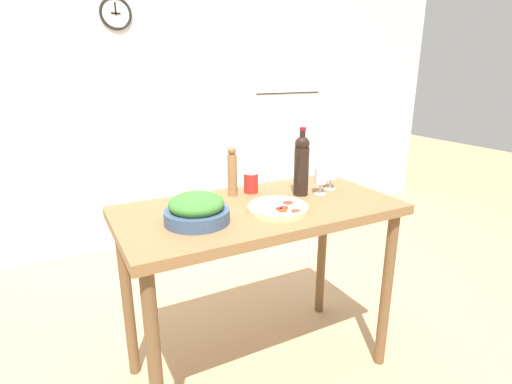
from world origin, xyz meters
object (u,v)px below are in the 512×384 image
at_px(refrigerator, 269,137).
at_px(pepper_mill, 232,172).
at_px(wine_glass_far, 331,173).
at_px(salad_bowl, 197,209).
at_px(wine_glass_near, 321,177).
at_px(homemade_pizza, 278,208).
at_px(wine_bottle, 302,164).
at_px(salt_canister, 251,182).

bearing_deg(refrigerator, pepper_mill, -125.97).
distance_m(wine_glass_far, salad_bowl, 0.82).
height_order(wine_glass_near, homemade_pizza, wine_glass_near).
relative_size(wine_bottle, salad_bowl, 1.26).
relative_size(salad_bowl, salt_canister, 2.40).
xyz_separation_m(refrigerator, salt_canister, (-0.90, -1.38, 0.04)).
bearing_deg(homemade_pizza, refrigerator, 61.57).
bearing_deg(wine_glass_far, wine_glass_near, -155.57).
distance_m(salad_bowl, homemade_pizza, 0.38).
bearing_deg(salad_bowl, pepper_mill, 43.26).
height_order(wine_glass_far, pepper_mill, pepper_mill).
relative_size(refrigerator, wine_bottle, 5.40).
bearing_deg(homemade_pizza, wine_glass_near, 20.47).
bearing_deg(wine_glass_near, homemade_pizza, -159.53).
distance_m(wine_bottle, pepper_mill, 0.36).
bearing_deg(refrigerator, salad_bowl, -128.01).
bearing_deg(pepper_mill, homemade_pizza, -75.46).
relative_size(pepper_mill, homemade_pizza, 0.90).
height_order(wine_glass_near, wine_glass_far, same).
xyz_separation_m(wine_glass_far, salt_canister, (-0.41, 0.15, -0.03)).
relative_size(refrigerator, wine_glass_near, 13.53).
relative_size(wine_glass_far, salt_canister, 1.21).
distance_m(pepper_mill, salad_bowl, 0.41).
relative_size(homemade_pizza, salt_canister, 2.43).
bearing_deg(wine_glass_far, refrigerator, 72.29).
bearing_deg(refrigerator, wine_bottle, -114.06).
distance_m(pepper_mill, salt_canister, 0.12).
xyz_separation_m(wine_bottle, salt_canister, (-0.21, 0.15, -0.10)).
xyz_separation_m(refrigerator, wine_glass_far, (-0.49, -1.53, 0.08)).
bearing_deg(wine_bottle, salad_bowl, -168.88).
xyz_separation_m(salad_bowl, homemade_pizza, (0.37, -0.04, -0.04)).
distance_m(wine_bottle, salt_canister, 0.28).
relative_size(wine_bottle, homemade_pizza, 1.24).
bearing_deg(wine_bottle, homemade_pizza, -145.08).
height_order(wine_glass_far, salad_bowl, wine_glass_far).
bearing_deg(wine_glass_near, salt_canister, 147.43).
relative_size(wine_glass_near, wine_glass_far, 1.00).
height_order(wine_bottle, pepper_mill, wine_bottle).
bearing_deg(homemade_pizza, wine_glass_far, 21.44).
height_order(wine_glass_near, salad_bowl, wine_glass_near).
bearing_deg(refrigerator, salt_canister, -122.97).
bearing_deg(salt_canister, refrigerator, 57.03).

